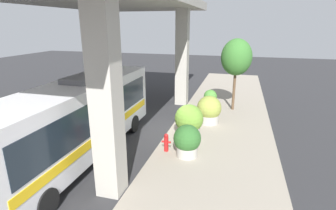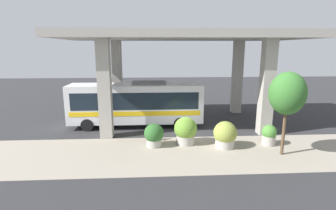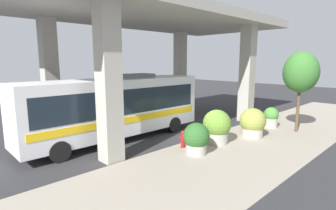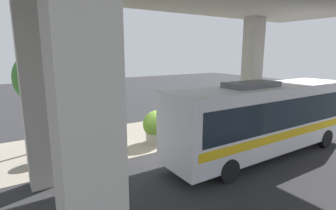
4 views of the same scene
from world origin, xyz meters
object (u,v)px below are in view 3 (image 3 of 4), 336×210
at_px(planter_middle, 196,139).
at_px(street_tree_near, 301,73).
at_px(planter_back, 217,127).
at_px(planter_front, 252,123).
at_px(fire_hydrant, 183,139).
at_px(bus, 116,105).
at_px(planter_extra, 271,117).

height_order(planter_middle, street_tree_near, street_tree_near).
bearing_deg(planter_back, planter_front, -107.51).
bearing_deg(fire_hydrant, bus, 23.87).
bearing_deg(planter_middle, planter_back, -81.01).
relative_size(fire_hydrant, planter_back, 0.50).
xyz_separation_m(bus, planter_back, (-4.49, -3.63, -1.11)).
bearing_deg(planter_back, planter_middle, 98.99).
xyz_separation_m(bus, street_tree_near, (-6.68, -9.41, 1.80)).
relative_size(fire_hydrant, planter_middle, 0.60).
distance_m(planter_back, planter_extra, 5.70).
bearing_deg(planter_front, planter_middle, 84.47).
relative_size(planter_extra, street_tree_near, 0.28).
height_order(fire_hydrant, planter_front, planter_front).
distance_m(bus, planter_back, 5.88).
height_order(planter_back, street_tree_near, street_tree_near).
height_order(planter_back, planter_extra, planter_back).
distance_m(planter_middle, planter_back, 2.21).
relative_size(bus, street_tree_near, 2.12).
bearing_deg(planter_middle, street_tree_near, -103.08).
height_order(bus, planter_extra, bus).
bearing_deg(planter_front, street_tree_near, -113.26).
bearing_deg(planter_extra, planter_middle, 88.77).
bearing_deg(planter_front, planter_back, 72.49).
relative_size(planter_middle, planter_back, 0.83).
relative_size(planter_middle, street_tree_near, 0.31).
distance_m(planter_front, planter_extra, 3.15).
relative_size(planter_back, street_tree_near, 0.37).
xyz_separation_m(bus, planter_front, (-5.29, -6.17, -1.19)).
distance_m(planter_front, street_tree_near, 4.63).
height_order(planter_front, planter_back, planter_back).
bearing_deg(planter_extra, fire_hydrant, 80.62).
bearing_deg(bus, street_tree_near, -125.37).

